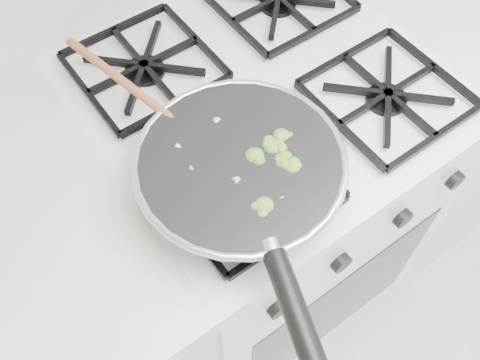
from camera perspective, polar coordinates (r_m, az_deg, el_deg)
stove at (r=1.33m, az=1.77°, el=-3.09°), size 0.60×0.60×0.92m
counter_right at (r=1.76m, az=23.49°, el=10.52°), size 1.00×0.60×0.90m
skillet at (r=0.79m, az=0.08°, el=0.87°), size 0.31×0.64×0.09m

